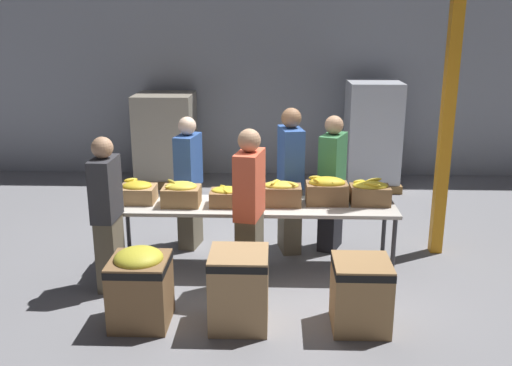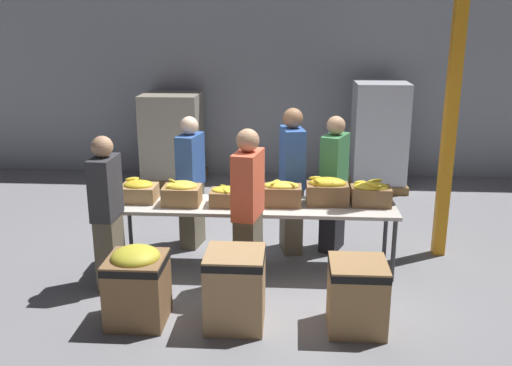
{
  "view_description": "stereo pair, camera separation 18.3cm",
  "coord_description": "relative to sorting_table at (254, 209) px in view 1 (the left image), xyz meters",
  "views": [
    {
      "loc": [
        0.24,
        -6.14,
        2.82
      ],
      "look_at": [
        0.03,
        -0.08,
        1.05
      ],
      "focal_mm": 40.0,
      "sensor_mm": 36.0,
      "label": 1
    },
    {
      "loc": [
        0.42,
        -6.14,
        2.82
      ],
      "look_at": [
        0.03,
        -0.08,
        1.05
      ],
      "focal_mm": 40.0,
      "sensor_mm": 36.0,
      "label": 2
    }
  ],
  "objects": [
    {
      "name": "volunteer_3",
      "position": [
        0.93,
        0.61,
        0.12
      ],
      "size": [
        0.38,
        0.51,
        1.69
      ],
      "rotation": [
        0.0,
        0.0,
        -1.97
      ],
      "color": "black",
      "rests_on": "ground_plane"
    },
    {
      "name": "pallet_stack_0",
      "position": [
        -1.68,
        3.56,
        0.05
      ],
      "size": [
        1.06,
        1.06,
        1.56
      ],
      "color": "olive",
      "rests_on": "ground_plane"
    },
    {
      "name": "banana_box_5",
      "position": [
        1.31,
        0.07,
        0.19
      ],
      "size": [
        0.44,
        0.32,
        0.29
      ],
      "color": "olive",
      "rests_on": "sorting_table"
    },
    {
      "name": "banana_box_2",
      "position": [
        -0.3,
        -0.03,
        0.16
      ],
      "size": [
        0.38,
        0.3,
        0.22
      ],
      "color": "olive",
      "rests_on": "sorting_table"
    },
    {
      "name": "volunteer_2",
      "position": [
        0.42,
        0.53,
        0.17
      ],
      "size": [
        0.33,
        0.52,
        1.79
      ],
      "rotation": [
        0.0,
        0.0,
        -1.38
      ],
      "color": "#6B604C",
      "rests_on": "ground_plane"
    },
    {
      "name": "sorting_table",
      "position": [
        0.0,
        0.0,
        0.0
      ],
      "size": [
        3.21,
        0.7,
        0.77
      ],
      "color": "beige",
      "rests_on": "ground_plane"
    },
    {
      "name": "ground_plane",
      "position": [
        0.0,
        0.0,
        -0.72
      ],
      "size": [
        30.0,
        30.0,
        0.0
      ],
      "primitive_type": "plane",
      "color": "gray"
    },
    {
      "name": "pallet_stack_1",
      "position": [
        1.87,
        3.38,
        0.17
      ],
      "size": [
        0.94,
        0.94,
        1.8
      ],
      "color": "olive",
      "rests_on": "ground_plane"
    },
    {
      "name": "banana_box_4",
      "position": [
        0.83,
        0.07,
        0.21
      ],
      "size": [
        0.47,
        0.3,
        0.32
      ],
      "color": "olive",
      "rests_on": "sorting_table"
    },
    {
      "name": "donation_bin_0",
      "position": [
        -1.02,
        -1.31,
        -0.32
      ],
      "size": [
        0.54,
        0.54,
        0.76
      ],
      "color": "olive",
      "rests_on": "ground_plane"
    },
    {
      "name": "volunteer_0",
      "position": [
        -0.83,
        0.63,
        0.11
      ],
      "size": [
        0.3,
        0.48,
        1.66
      ],
      "rotation": [
        0.0,
        0.0,
        -1.77
      ],
      "color": "#6B604C",
      "rests_on": "ground_plane"
    },
    {
      "name": "donation_bin_2",
      "position": [
        1.04,
        -1.31,
        -0.36
      ],
      "size": [
        0.53,
        0.53,
        0.67
      ],
      "color": "#A37A4C",
      "rests_on": "ground_plane"
    },
    {
      "name": "donation_bin_1",
      "position": [
        -0.09,
        -1.31,
        -0.32
      ],
      "size": [
        0.55,
        0.55,
        0.74
      ],
      "color": "tan",
      "rests_on": "ground_plane"
    },
    {
      "name": "support_pillar",
      "position": [
        2.24,
        0.54,
        1.28
      ],
      "size": [
        0.14,
        0.14,
        4.0
      ],
      "color": "orange",
      "rests_on": "ground_plane"
    },
    {
      "name": "banana_box_0",
      "position": [
        -1.34,
        0.05,
        0.17
      ],
      "size": [
        0.41,
        0.34,
        0.26
      ],
      "color": "tan",
      "rests_on": "sorting_table"
    },
    {
      "name": "banana_box_3",
      "position": [
        0.31,
        -0.0,
        0.19
      ],
      "size": [
        0.45,
        0.28,
        0.3
      ],
      "color": "olive",
      "rests_on": "sorting_table"
    },
    {
      "name": "wall_back",
      "position": [
        0.0,
        4.19,
        1.28
      ],
      "size": [
        16.0,
        0.08,
        4.0
      ],
      "color": "#9399A3",
      "rests_on": "ground_plane"
    },
    {
      "name": "volunteer_4",
      "position": [
        -0.03,
        -0.57,
        0.15
      ],
      "size": [
        0.32,
        0.51,
        1.75
      ],
      "rotation": [
        0.0,
        0.0,
        1.38
      ],
      "color": "#6B604C",
      "rests_on": "ground_plane"
    },
    {
      "name": "banana_box_1",
      "position": [
        -0.82,
        -0.04,
        0.19
      ],
      "size": [
        0.42,
        0.32,
        0.29
      ],
      "color": "#A37A4C",
      "rests_on": "sorting_table"
    },
    {
      "name": "volunteer_1",
      "position": [
        -1.51,
        -0.58,
        0.11
      ],
      "size": [
        0.24,
        0.45,
        1.66
      ],
      "rotation": [
        0.0,
        0.0,
        1.54
      ],
      "color": "#6B604C",
      "rests_on": "ground_plane"
    }
  ]
}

